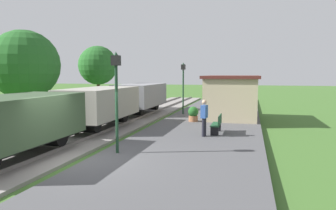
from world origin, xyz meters
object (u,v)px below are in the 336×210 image
Objects in this scene: bench_near_hut at (217,124)px; lamp_post_near at (116,84)px; potted_planter at (193,114)px; tree_field_left at (98,66)px; freight_train at (100,106)px; tree_trackside_far at (25,65)px; lamp_post_far at (183,79)px; person_waiting at (204,116)px; station_hut at (232,96)px.

lamp_post_near is (-3.17, -4.79, 2.08)m from bench_near_hut.
bench_near_hut is 3.98m from potted_planter.
tree_field_left is (-7.75, 13.70, 1.04)m from lamp_post_near.
tree_field_left reaches higher than freight_train.
bench_near_hut is 0.41× the size of lamp_post_near.
tree_trackside_far reaches higher than lamp_post_near.
freight_train is 5.24× the size of lamp_post_near.
tree_field_left reaches higher than lamp_post_far.
person_waiting is (-0.53, -0.88, 0.46)m from bench_near_hut.
bench_near_hut is at bearing -65.20° from lamp_post_far.
person_waiting is 4.62m from potted_planter.
station_hut is 7.06m from person_waiting.
bench_near_hut is 1.64× the size of potted_planter.
station_hut is at bearing -85.79° from person_waiting.
bench_near_hut is 7.83m from lamp_post_far.
lamp_post_near is (-3.50, -10.91, 1.15)m from station_hut.
tree_field_left is at bearing 165.18° from lamp_post_far.
lamp_post_far is (-2.64, 7.73, 1.62)m from person_waiting.
freight_train is at bearing -139.87° from station_hut.
freight_train is 12.93× the size of bench_near_hut.
freight_train is at bearing -0.76° from person_waiting.
freight_train is 11.35× the size of person_waiting.
lamp_post_near is 1.00× the size of lamp_post_far.
tree_field_left is at bearing 166.08° from station_hut.
lamp_post_far is at bearing 63.01° from freight_train.
lamp_post_far reaches higher than person_waiting.
lamp_post_far is 10.76m from tree_trackside_far.
potted_planter is at bearing -30.58° from tree_field_left.
station_hut is at bearing 14.96° from tree_trackside_far.
tree_field_left is at bearing 71.96° from tree_trackside_far.
bench_near_hut is 13.57m from tree_trackside_far.
lamp_post_near reaches higher than potted_planter.
bench_near_hut is at bearing -11.14° from tree_trackside_far.
lamp_post_far reaches higher than freight_train.
potted_planter is at bearing -68.05° from lamp_post_far.
tree_field_left is (2.07, 6.35, 0.10)m from tree_trackside_far.
lamp_post_near and lamp_post_far have the same top height.
tree_field_left reaches higher than bench_near_hut.
lamp_post_near is at bearing -90.00° from lamp_post_far.
lamp_post_near is at bearing -57.53° from freight_train.
tree_trackside_far reaches higher than freight_train.
station_hut is at bearing 86.85° from bench_near_hut.
tree_trackside_far is at bearing 161.59° from freight_train.
station_hut is 3.87× the size of bench_near_hut.
lamp_post_near is at bearing -60.50° from tree_field_left.
potted_planter is at bearing 117.35° from bench_near_hut.
station_hut reaches higher than potted_planter.
tree_field_left is at bearing 119.50° from lamp_post_near.
bench_near_hut is 1.12m from person_waiting.
lamp_post_far is at bearing 168.09° from station_hut.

